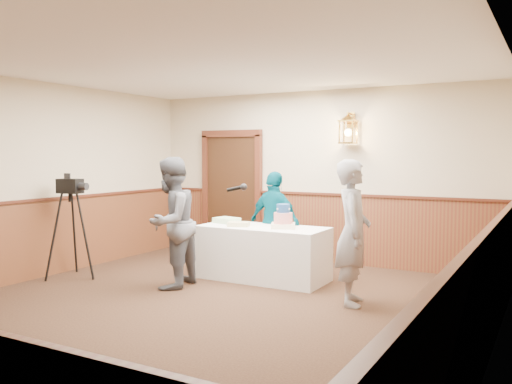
% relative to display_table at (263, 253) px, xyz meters
% --- Properties ---
extents(ground, '(7.00, 7.00, 0.00)m').
position_rel_display_table_xyz_m(ground, '(0.14, -1.90, -0.38)').
color(ground, black).
rests_on(ground, ground).
extents(room_shell, '(6.02, 7.02, 2.81)m').
position_rel_display_table_xyz_m(room_shell, '(0.08, -1.45, 1.15)').
color(room_shell, beige).
rests_on(room_shell, ground).
extents(display_table, '(1.80, 0.80, 0.75)m').
position_rel_display_table_xyz_m(display_table, '(0.00, 0.00, 0.00)').
color(display_table, white).
rests_on(display_table, ground).
extents(tiered_cake, '(0.42, 0.42, 0.33)m').
position_rel_display_table_xyz_m(tiered_cake, '(0.31, 0.01, 0.51)').
color(tiered_cake, '#FBE9C5').
rests_on(tiered_cake, display_table).
extents(sheet_cake_yellow, '(0.35, 0.31, 0.06)m').
position_rel_display_table_xyz_m(sheet_cake_yellow, '(-0.32, -0.14, 0.41)').
color(sheet_cake_yellow, '#DCD283').
rests_on(sheet_cake_yellow, display_table).
extents(sheet_cake_green, '(0.39, 0.34, 0.08)m').
position_rel_display_table_xyz_m(sheet_cake_green, '(-0.66, 0.09, 0.41)').
color(sheet_cake_green, '#B9F0AA').
rests_on(sheet_cake_green, display_table).
extents(interviewer, '(1.54, 0.91, 1.73)m').
position_rel_display_table_xyz_m(interviewer, '(-0.84, -1.00, 0.49)').
color(interviewer, '#55585F').
rests_on(interviewer, ground).
extents(baker, '(0.59, 0.72, 1.71)m').
position_rel_display_table_xyz_m(baker, '(1.52, -0.60, 0.48)').
color(baker, gray).
rests_on(baker, ground).
extents(assistant_p, '(0.95, 0.56, 1.52)m').
position_rel_display_table_xyz_m(assistant_p, '(-0.04, 0.44, 0.38)').
color(assistant_p, '#024B5C').
rests_on(assistant_p, ground).
extents(tv_camera_rig, '(0.56, 0.52, 1.42)m').
position_rel_display_table_xyz_m(tv_camera_rig, '(-2.44, -1.25, 0.26)').
color(tv_camera_rig, black).
rests_on(tv_camera_rig, ground).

